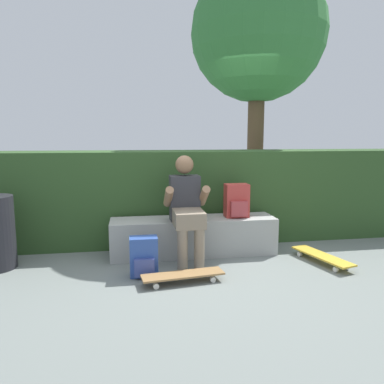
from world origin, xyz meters
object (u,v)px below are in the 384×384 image
bench_main (194,236)px  backpack_on_bench (237,201)px  skateboard_beside_bench (322,256)px  person_skater (186,205)px  backpack_on_ground (144,257)px  skateboard_near_person (183,275)px

bench_main → backpack_on_bench: backpack_on_bench is taller
skateboard_beside_bench → backpack_on_bench: bearing=147.0°
skateboard_beside_bench → backpack_on_bench: backpack_on_bench is taller
person_skater → backpack_on_bench: size_ratio=2.97×
person_skater → skateboard_beside_bench: size_ratio=1.44×
skateboard_beside_bench → backpack_on_ground: 1.98m
bench_main → backpack_on_ground: 0.87m
bench_main → backpack_on_ground: bench_main is taller
bench_main → backpack_on_bench: size_ratio=4.89×
backpack_on_ground → backpack_on_bench: bearing=27.9°
bench_main → backpack_on_bench: (0.52, -0.01, 0.41)m
skateboard_beside_bench → bench_main: bearing=157.9°
bench_main → backpack_on_bench: 0.67m
bench_main → person_skater: (-0.12, -0.21, 0.42)m
bench_main → skateboard_beside_bench: bearing=-22.1°
bench_main → person_skater: 0.49m
backpack_on_ground → bench_main: bearing=44.9°
person_skater → backpack_on_bench: person_skater is taller
bench_main → backpack_on_ground: (-0.62, -0.61, -0.03)m
skateboard_near_person → bench_main: bearing=73.7°
backpack_on_bench → backpack_on_ground: size_ratio=1.00×
person_skater → bench_main: bearing=60.9°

